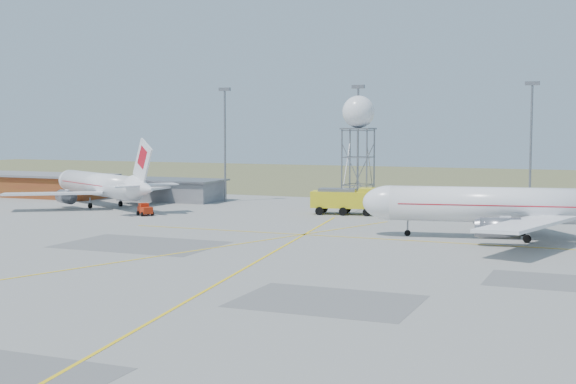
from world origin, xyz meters
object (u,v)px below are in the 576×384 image
at_px(fire_truck, 347,202).
at_px(baggage_tug, 145,211).
at_px(airliner_main, 513,206).
at_px(airliner_far, 102,185).
at_px(radar_tower, 358,147).

height_order(fire_truck, baggage_tug, fire_truck).
distance_m(airliner_main, airliner_far, 70.51).
bearing_deg(fire_truck, airliner_main, -42.94).
bearing_deg(radar_tower, airliner_far, -169.03).
bearing_deg(airliner_main, fire_truck, -44.11).
relative_size(radar_tower, fire_truck, 1.72).
xyz_separation_m(airliner_far, radar_tower, (42.73, 8.29, 6.71)).
distance_m(fire_truck, baggage_tug, 30.99).
bearing_deg(fire_truck, airliner_far, 176.87).
bearing_deg(airliner_far, fire_truck, -143.94).
xyz_separation_m(airliner_main, airliner_far, (-69.17, 13.64, -0.38)).
distance_m(airliner_far, radar_tower, 44.04).
bearing_deg(airliner_far, baggage_tug, 178.06).
relative_size(airliner_far, baggage_tug, 10.92).
relative_size(airliner_main, fire_truck, 3.56).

